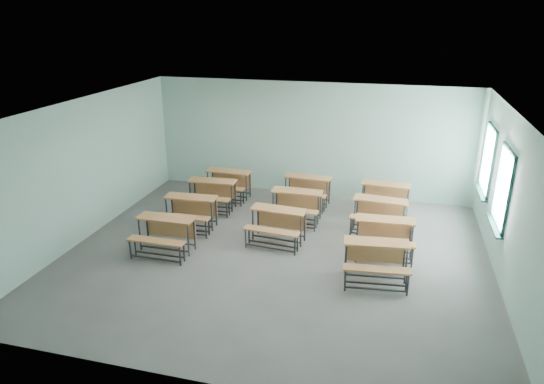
{
  "coord_description": "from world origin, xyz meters",
  "views": [
    {
      "loc": [
        2.31,
        -9.11,
        5.0
      ],
      "look_at": [
        -0.39,
        1.2,
        1.0
      ],
      "focal_mm": 32.0,
      "sensor_mm": 36.0,
      "label": 1
    }
  ],
  "objects_px": {
    "desk_unit_r0c0": "(164,230)",
    "desk_unit_r1c2": "(385,232)",
    "desk_unit_r3c1": "(307,187)",
    "desk_unit_r3c2": "(385,194)",
    "desk_unit_r1c1": "(277,221)",
    "desk_unit_r2c2": "(379,211)",
    "desk_unit_r3c0": "(227,180)",
    "desk_unit_r0c2": "(376,256)",
    "desk_unit_r1c0": "(190,208)",
    "desk_unit_r2c0": "(211,191)",
    "desk_unit_r2c1": "(296,202)"
  },
  "relations": [
    {
      "from": "desk_unit_r0c0",
      "to": "desk_unit_r0c2",
      "type": "height_order",
      "value": "same"
    },
    {
      "from": "desk_unit_r0c0",
      "to": "desk_unit_r1c2",
      "type": "height_order",
      "value": "same"
    },
    {
      "from": "desk_unit_r1c2",
      "to": "desk_unit_r3c2",
      "type": "bearing_deg",
      "value": 88.64
    },
    {
      "from": "desk_unit_r1c0",
      "to": "desk_unit_r1c1",
      "type": "xyz_separation_m",
      "value": [
        2.24,
        -0.21,
        0.0
      ]
    },
    {
      "from": "desk_unit_r2c0",
      "to": "desk_unit_r3c2",
      "type": "distance_m",
      "value": 4.56
    },
    {
      "from": "desk_unit_r0c2",
      "to": "desk_unit_r3c1",
      "type": "bearing_deg",
      "value": 113.63
    },
    {
      "from": "desk_unit_r0c0",
      "to": "desk_unit_r3c0",
      "type": "distance_m",
      "value": 3.46
    },
    {
      "from": "desk_unit_r1c2",
      "to": "desk_unit_r2c2",
      "type": "distance_m",
      "value": 1.19
    },
    {
      "from": "desk_unit_r2c0",
      "to": "desk_unit_r3c2",
      "type": "xyz_separation_m",
      "value": [
        4.48,
        0.9,
        0.0
      ]
    },
    {
      "from": "desk_unit_r2c2",
      "to": "desk_unit_r3c1",
      "type": "relative_size",
      "value": 1.0
    },
    {
      "from": "desk_unit_r1c2",
      "to": "desk_unit_r3c0",
      "type": "bearing_deg",
      "value": 148.81
    },
    {
      "from": "desk_unit_r0c2",
      "to": "desk_unit_r1c0",
      "type": "relative_size",
      "value": 1.04
    },
    {
      "from": "desk_unit_r1c1",
      "to": "desk_unit_r2c0",
      "type": "relative_size",
      "value": 1.03
    },
    {
      "from": "desk_unit_r0c2",
      "to": "desk_unit_r3c1",
      "type": "xyz_separation_m",
      "value": [
        -2.06,
        3.56,
        0.0
      ]
    },
    {
      "from": "desk_unit_r0c2",
      "to": "desk_unit_r2c2",
      "type": "height_order",
      "value": "same"
    },
    {
      "from": "desk_unit_r1c0",
      "to": "desk_unit_r2c0",
      "type": "relative_size",
      "value": 1.0
    },
    {
      "from": "desk_unit_r1c0",
      "to": "desk_unit_r3c2",
      "type": "xyz_separation_m",
      "value": [
        4.54,
        2.16,
        0.0
      ]
    },
    {
      "from": "desk_unit_r1c1",
      "to": "desk_unit_r3c0",
      "type": "xyz_separation_m",
      "value": [
        -2.04,
        2.36,
        0.0
      ]
    },
    {
      "from": "desk_unit_r3c2",
      "to": "desk_unit_r1c1",
      "type": "bearing_deg",
      "value": -130.64
    },
    {
      "from": "desk_unit_r1c2",
      "to": "desk_unit_r3c1",
      "type": "height_order",
      "value": "same"
    },
    {
      "from": "desk_unit_r1c2",
      "to": "desk_unit_r3c1",
      "type": "bearing_deg",
      "value": 128.84
    },
    {
      "from": "desk_unit_r1c1",
      "to": "desk_unit_r1c2",
      "type": "bearing_deg",
      "value": 5.74
    },
    {
      "from": "desk_unit_r2c0",
      "to": "desk_unit_r3c2",
      "type": "height_order",
      "value": "same"
    },
    {
      "from": "desk_unit_r1c0",
      "to": "desk_unit_r1c2",
      "type": "distance_m",
      "value": 4.63
    },
    {
      "from": "desk_unit_r1c0",
      "to": "desk_unit_r2c0",
      "type": "xyz_separation_m",
      "value": [
        0.07,
        1.26,
        0.0
      ]
    },
    {
      "from": "desk_unit_r1c1",
      "to": "desk_unit_r1c2",
      "type": "xyz_separation_m",
      "value": [
        2.38,
        0.03,
        0.0
      ]
    },
    {
      "from": "desk_unit_r1c0",
      "to": "desk_unit_r3c0",
      "type": "bearing_deg",
      "value": 82.0
    },
    {
      "from": "desk_unit_r3c1",
      "to": "desk_unit_r0c2",
      "type": "bearing_deg",
      "value": -55.01
    },
    {
      "from": "desk_unit_r0c0",
      "to": "desk_unit_r1c0",
      "type": "bearing_deg",
      "value": 89.52
    },
    {
      "from": "desk_unit_r1c0",
      "to": "desk_unit_r2c2",
      "type": "height_order",
      "value": "same"
    },
    {
      "from": "desk_unit_r3c1",
      "to": "desk_unit_r3c2",
      "type": "xyz_separation_m",
      "value": [
        2.09,
        -0.05,
        0.0
      ]
    },
    {
      "from": "desk_unit_r1c1",
      "to": "desk_unit_r3c1",
      "type": "xyz_separation_m",
      "value": [
        0.21,
        2.43,
        0.0
      ]
    },
    {
      "from": "desk_unit_r2c0",
      "to": "desk_unit_r2c1",
      "type": "bearing_deg",
      "value": -7.25
    },
    {
      "from": "desk_unit_r3c2",
      "to": "desk_unit_r1c0",
      "type": "bearing_deg",
      "value": -151.1
    },
    {
      "from": "desk_unit_r2c2",
      "to": "desk_unit_r3c0",
      "type": "height_order",
      "value": "same"
    },
    {
      "from": "desk_unit_r2c2",
      "to": "desk_unit_r2c0",
      "type": "bearing_deg",
      "value": -178.31
    },
    {
      "from": "desk_unit_r2c2",
      "to": "desk_unit_r0c2",
      "type": "bearing_deg",
      "value": -83.44
    },
    {
      "from": "desk_unit_r1c1",
      "to": "desk_unit_r0c0",
      "type": "bearing_deg",
      "value": -149.09
    },
    {
      "from": "desk_unit_r1c1",
      "to": "desk_unit_r3c1",
      "type": "relative_size",
      "value": 1.0
    },
    {
      "from": "desk_unit_r1c1",
      "to": "desk_unit_r1c2",
      "type": "height_order",
      "value": "same"
    },
    {
      "from": "desk_unit_r3c1",
      "to": "desk_unit_r1c2",
      "type": "bearing_deg",
      "value": -42.86
    },
    {
      "from": "desk_unit_r0c0",
      "to": "desk_unit_r1c2",
      "type": "xyz_separation_m",
      "value": [
        4.64,
        1.12,
        0.0
      ]
    },
    {
      "from": "desk_unit_r1c0",
      "to": "desk_unit_r1c2",
      "type": "xyz_separation_m",
      "value": [
        4.62,
        -0.19,
        0.0
      ]
    },
    {
      "from": "desk_unit_r1c2",
      "to": "desk_unit_r2c0",
      "type": "bearing_deg",
      "value": 159.09
    },
    {
      "from": "desk_unit_r2c1",
      "to": "desk_unit_r3c1",
      "type": "distance_m",
      "value": 1.16
    },
    {
      "from": "desk_unit_r3c0",
      "to": "desk_unit_r0c2",
      "type": "bearing_deg",
      "value": -36.96
    },
    {
      "from": "desk_unit_r0c0",
      "to": "desk_unit_r0c2",
      "type": "xyz_separation_m",
      "value": [
        4.52,
        -0.04,
        0.0
      ]
    },
    {
      "from": "desk_unit_r0c2",
      "to": "desk_unit_r3c1",
      "type": "height_order",
      "value": "same"
    },
    {
      "from": "desk_unit_r2c2",
      "to": "desk_unit_r3c2",
      "type": "height_order",
      "value": "same"
    },
    {
      "from": "desk_unit_r1c2",
      "to": "desk_unit_r2c0",
      "type": "distance_m",
      "value": 4.78
    }
  ]
}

